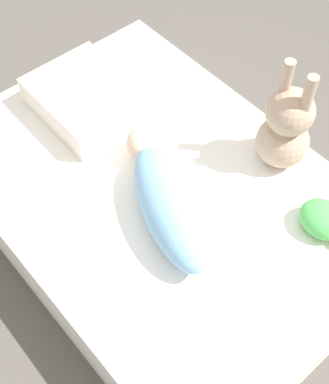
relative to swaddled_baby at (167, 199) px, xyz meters
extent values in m
plane|color=#514C47|center=(-0.09, 0.05, -0.30)|extent=(12.00, 12.00, 0.00)
cube|color=white|center=(-0.09, 0.05, -0.18)|extent=(1.31, 0.91, 0.23)
ellipsoid|color=#7FB7E5|center=(0.02, -0.01, 0.00)|extent=(0.46, 0.31, 0.14)
sphere|color=beige|center=(-0.20, 0.08, -0.01)|extent=(0.10, 0.10, 0.10)
cube|color=white|center=(-0.48, 0.07, -0.02)|extent=(0.35, 0.29, 0.10)
sphere|color=tan|center=(0.07, 0.40, 0.01)|extent=(0.16, 0.16, 0.16)
sphere|color=tan|center=(0.07, 0.40, 0.14)|extent=(0.14, 0.14, 0.14)
cylinder|color=tan|center=(0.03, 0.40, 0.24)|extent=(0.03, 0.03, 0.11)
cylinder|color=tan|center=(0.11, 0.40, 0.24)|extent=(0.03, 0.03, 0.11)
ellipsoid|color=#51B756|center=(0.32, 0.30, -0.03)|extent=(0.14, 0.12, 0.08)
camera|label=1|loc=(0.64, -0.56, 1.23)|focal=50.00mm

